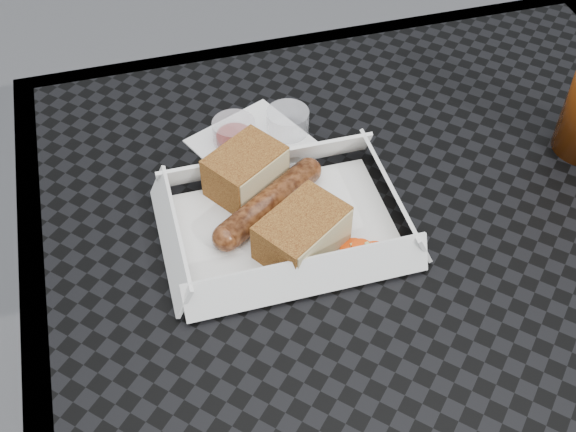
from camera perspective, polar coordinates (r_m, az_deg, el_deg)
The scene contains 9 objects.
patio_table at distance 0.81m, azimuth 9.99°, elevation -5.91°, with size 0.80×0.80×0.74m.
food_tray at distance 0.75m, azimuth -0.20°, elevation -0.89°, with size 0.22×0.15×0.00m, color white.
bratwurst at distance 0.75m, azimuth -1.51°, elevation 1.06°, with size 0.14×0.10×0.03m.
bread_near at distance 0.77m, azimuth -3.37°, elevation 3.56°, with size 0.08×0.06×0.05m, color brown.
bread_far at distance 0.71m, azimuth 1.12°, elevation -1.32°, with size 0.09×0.06×0.04m, color brown.
veg_garnish at distance 0.73m, azimuth 5.96°, elevation -2.76°, with size 0.03×0.03×0.00m.
napkin at distance 0.84m, azimuth -2.64°, elevation 5.59°, with size 0.12×0.12×0.00m, color white.
condiment_cup_sauce at distance 0.84m, azimuth -4.27°, elevation 6.59°, with size 0.05×0.05×0.03m, color maroon.
condiment_cup_empty at distance 0.85m, azimuth -0.02°, elevation 7.45°, with size 0.05×0.05×0.03m, color silver.
Camera 1 is at (-0.26, -0.42, 1.31)m, focal length 45.00 mm.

